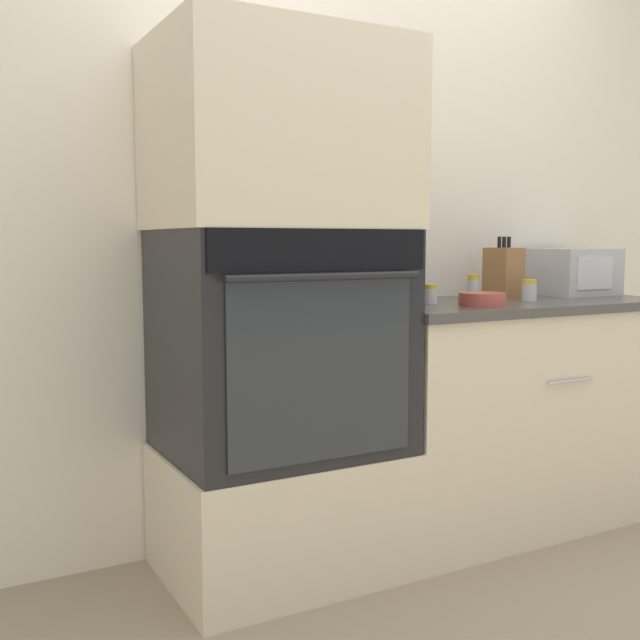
{
  "coord_description": "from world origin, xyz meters",
  "views": [
    {
      "loc": [
        -1.46,
        -1.93,
        1.12
      ],
      "look_at": [
        -0.28,
        0.21,
        0.87
      ],
      "focal_mm": 42.0,
      "sensor_mm": 36.0,
      "label": 1
    }
  ],
  "objects_px": {
    "bowl": "(482,299)",
    "wall_oven": "(280,341)",
    "knife_block": "(503,273)",
    "condiment_jar_far": "(430,294)",
    "condiment_jar_back": "(473,287)",
    "condiment_jar_near": "(529,290)",
    "microwave": "(570,272)",
    "condiment_jar_mid": "(402,292)"
  },
  "relations": [
    {
      "from": "condiment_jar_near",
      "to": "bowl",
      "type": "bearing_deg",
      "value": -163.54
    },
    {
      "from": "condiment_jar_near",
      "to": "condiment_jar_mid",
      "type": "height_order",
      "value": "condiment_jar_near"
    },
    {
      "from": "microwave",
      "to": "condiment_jar_far",
      "type": "height_order",
      "value": "microwave"
    },
    {
      "from": "wall_oven",
      "to": "condiment_jar_near",
      "type": "bearing_deg",
      "value": -2.4
    },
    {
      "from": "knife_block",
      "to": "condiment_jar_far",
      "type": "xyz_separation_m",
      "value": [
        -0.44,
        -0.1,
        -0.07
      ]
    },
    {
      "from": "condiment_jar_back",
      "to": "bowl",
      "type": "bearing_deg",
      "value": -124.1
    },
    {
      "from": "knife_block",
      "to": "condiment_jar_back",
      "type": "bearing_deg",
      "value": -176.15
    },
    {
      "from": "condiment_jar_far",
      "to": "condiment_jar_near",
      "type": "bearing_deg",
      "value": -7.9
    },
    {
      "from": "wall_oven",
      "to": "bowl",
      "type": "xyz_separation_m",
      "value": [
        0.74,
        -0.14,
        0.12
      ]
    },
    {
      "from": "bowl",
      "to": "condiment_jar_mid",
      "type": "xyz_separation_m",
      "value": [
        -0.07,
        0.4,
        0.01
      ]
    },
    {
      "from": "condiment_jar_far",
      "to": "condiment_jar_back",
      "type": "distance_m",
      "value": 0.29
    },
    {
      "from": "wall_oven",
      "to": "microwave",
      "type": "distance_m",
      "value": 1.49
    },
    {
      "from": "condiment_jar_near",
      "to": "condiment_jar_back",
      "type": "relative_size",
      "value": 0.82
    },
    {
      "from": "condiment_jar_near",
      "to": "condiment_jar_mid",
      "type": "distance_m",
      "value": 0.5
    },
    {
      "from": "microwave",
      "to": "condiment_jar_near",
      "type": "xyz_separation_m",
      "value": [
        -0.41,
        -0.17,
        -0.06
      ]
    },
    {
      "from": "condiment_jar_near",
      "to": "microwave",
      "type": "bearing_deg",
      "value": 23.0
    },
    {
      "from": "microwave",
      "to": "knife_block",
      "type": "height_order",
      "value": "knife_block"
    },
    {
      "from": "knife_block",
      "to": "condiment_jar_mid",
      "type": "height_order",
      "value": "knife_block"
    },
    {
      "from": "knife_block",
      "to": "condiment_jar_mid",
      "type": "bearing_deg",
      "value": 160.42
    },
    {
      "from": "knife_block",
      "to": "condiment_jar_near",
      "type": "height_order",
      "value": "knife_block"
    },
    {
      "from": "wall_oven",
      "to": "microwave",
      "type": "height_order",
      "value": "wall_oven"
    },
    {
      "from": "microwave",
      "to": "condiment_jar_near",
      "type": "distance_m",
      "value": 0.45
    },
    {
      "from": "knife_block",
      "to": "condiment_jar_back",
      "type": "relative_size",
      "value": 2.5
    },
    {
      "from": "microwave",
      "to": "bowl",
      "type": "relative_size",
      "value": 1.95
    },
    {
      "from": "condiment_jar_far",
      "to": "microwave",
      "type": "bearing_deg",
      "value": 7.55
    },
    {
      "from": "bowl",
      "to": "knife_block",
      "type": "bearing_deg",
      "value": 37.43
    },
    {
      "from": "wall_oven",
      "to": "condiment_jar_mid",
      "type": "relative_size",
      "value": 12.49
    },
    {
      "from": "condiment_jar_back",
      "to": "condiment_jar_near",
      "type": "bearing_deg",
      "value": -42.41
    },
    {
      "from": "bowl",
      "to": "condiment_jar_mid",
      "type": "height_order",
      "value": "condiment_jar_mid"
    },
    {
      "from": "condiment_jar_mid",
      "to": "condiment_jar_far",
      "type": "relative_size",
      "value": 0.82
    },
    {
      "from": "knife_block",
      "to": "condiment_jar_near",
      "type": "distance_m",
      "value": 0.17
    },
    {
      "from": "knife_block",
      "to": "condiment_jar_mid",
      "type": "distance_m",
      "value": 0.44
    },
    {
      "from": "microwave",
      "to": "bowl",
      "type": "bearing_deg",
      "value": -159.83
    },
    {
      "from": "bowl",
      "to": "condiment_jar_far",
      "type": "distance_m",
      "value": 0.19
    },
    {
      "from": "wall_oven",
      "to": "bowl",
      "type": "height_order",
      "value": "wall_oven"
    },
    {
      "from": "bowl",
      "to": "wall_oven",
      "type": "bearing_deg",
      "value": 169.31
    },
    {
      "from": "wall_oven",
      "to": "knife_block",
      "type": "height_order",
      "value": "wall_oven"
    },
    {
      "from": "wall_oven",
      "to": "condiment_jar_near",
      "type": "relative_size",
      "value": 9.07
    },
    {
      "from": "condiment_jar_far",
      "to": "condiment_jar_mid",
      "type": "bearing_deg",
      "value": 80.46
    },
    {
      "from": "bowl",
      "to": "condiment_jar_far",
      "type": "bearing_deg",
      "value": 125.96
    },
    {
      "from": "wall_oven",
      "to": "condiment_jar_mid",
      "type": "height_order",
      "value": "wall_oven"
    },
    {
      "from": "microwave",
      "to": "condiment_jar_back",
      "type": "xyz_separation_m",
      "value": [
        -0.57,
        -0.03,
        -0.05
      ]
    }
  ]
}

